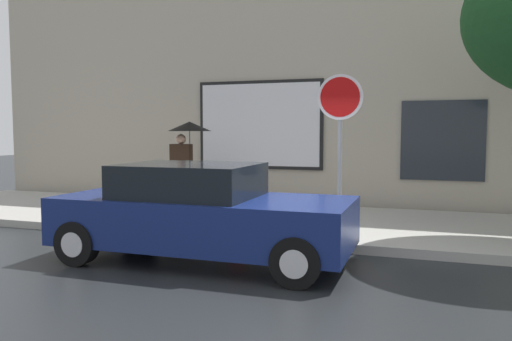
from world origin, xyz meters
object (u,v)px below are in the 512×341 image
parked_car (201,213)px  stop_sign (340,122)px  fire_hydrant (237,206)px  pedestrian_with_umbrella (187,139)px

parked_car → stop_sign: bearing=46.0°
fire_hydrant → pedestrian_with_umbrella: (-2.03, 2.06, 1.17)m
parked_car → fire_hydrant: 1.84m
fire_hydrant → stop_sign: bearing=-1.1°
pedestrian_with_umbrella → fire_hydrant: bearing=-45.3°
fire_hydrant → stop_sign: size_ratio=0.30×
parked_car → stop_sign: size_ratio=1.59×
parked_car → stop_sign: stop_sign is taller
parked_car → pedestrian_with_umbrella: bearing=119.2°
parked_car → fire_hydrant: bearing=94.3°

